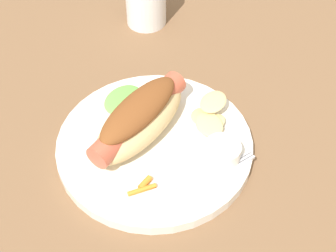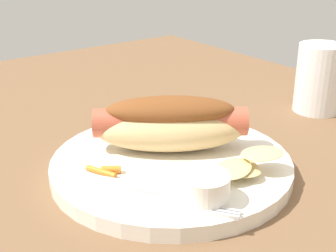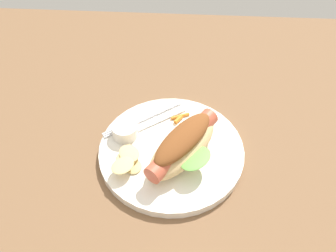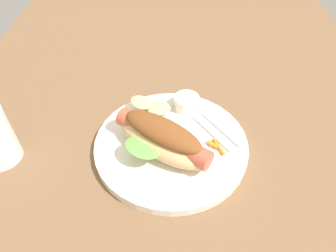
{
  "view_description": "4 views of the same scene",
  "coord_description": "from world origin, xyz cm",
  "views": [
    {
      "loc": [
        0.61,
        -41.6,
        51.99
      ],
      "look_at": [
        0.01,
        0.06,
        5.6
      ],
      "focal_mm": 53.75,
      "sensor_mm": 36.0,
      "label": 1
    },
    {
      "loc": [
        33.89,
        -26.22,
        23.99
      ],
      "look_at": [
        -2.67,
        1.12,
        4.97
      ],
      "focal_mm": 49.65,
      "sensor_mm": 36.0,
      "label": 2
    },
    {
      "loc": [
        -3.72,
        44.92,
        56.9
      ],
      "look_at": [
        -1.05,
        -0.91,
        5.73
      ],
      "focal_mm": 42.53,
      "sensor_mm": 36.0,
      "label": 3
    },
    {
      "loc": [
        -35.99,
        0.95,
        39.89
      ],
      "look_at": [
        -2.2,
        1.4,
        5.82
      ],
      "focal_mm": 32.57,
      "sensor_mm": 36.0,
      "label": 4
    }
  ],
  "objects": [
    {
      "name": "fork",
      "position": [
        3.78,
        -6.24,
        1.8
      ],
      "size": [
        14.15,
        10.55,
        0.4
      ],
      "rotation": [
        0.0,
        0.0,
        0.62
      ],
      "color": "silver",
      "rests_on": "plate"
    },
    {
      "name": "plate",
      "position": [
        -1.76,
        0.87,
        0.8
      ],
      "size": [
        25.82,
        25.82,
        1.6
      ],
      "primitive_type": "cylinder",
      "color": "white",
      "rests_on": "ground_plane"
    },
    {
      "name": "knife",
      "position": [
        1.71,
        -5.5,
        1.78
      ],
      "size": [
        11.54,
        8.58,
        0.36
      ],
      "primitive_type": "cube",
      "rotation": [
        0.0,
        0.0,
        0.6
      ],
      "color": "silver",
      "rests_on": "plate"
    },
    {
      "name": "hot_dog",
      "position": [
        -3.77,
        2.29,
        4.65
      ],
      "size": [
        14.76,
        17.29,
        6.09
      ],
      "rotation": [
        0.0,
        0.0,
        0.96
      ],
      "color": "#DBB77A",
      "rests_on": "plate"
    },
    {
      "name": "ground_plane",
      "position": [
        0.0,
        0.0,
        -0.9
      ],
      "size": [
        120.0,
        90.0,
        1.8
      ],
      "primitive_type": "cube",
      "color": "brown"
    },
    {
      "name": "chips_pile",
      "position": [
        5.51,
        4.53,
        2.66
      ],
      "size": [
        5.69,
        8.73,
        2.45
      ],
      "color": "#D6BC7A",
      "rests_on": "plate"
    },
    {
      "name": "sauce_ramekin",
      "position": [
        6.83,
        -1.91,
        2.89
      ],
      "size": [
        4.65,
        4.65,
        2.57
      ],
      "primitive_type": "cylinder",
      "color": "white",
      "rests_on": "plate"
    },
    {
      "name": "carrot_garnish",
      "position": [
        -2.86,
        -6.52,
        1.95
      ],
      "size": [
        3.55,
        2.94,
        0.8
      ],
      "color": "orange",
      "rests_on": "plate"
    }
  ]
}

